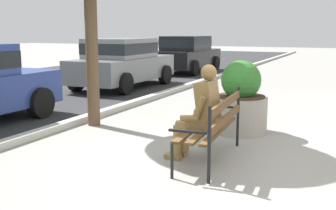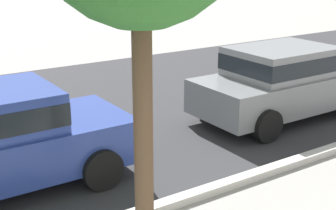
{
  "view_description": "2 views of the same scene",
  "coord_description": "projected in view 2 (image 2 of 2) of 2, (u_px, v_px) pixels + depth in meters",
  "views": [
    {
      "loc": [
        -5.27,
        -2.1,
        1.83
      ],
      "look_at": [
        0.12,
        0.41,
        0.75
      ],
      "focal_mm": 44.51,
      "sensor_mm": 36.0,
      "label": 1
    },
    {
      "loc": [
        -1.43,
        -2.1,
        3.45
      ],
      "look_at": [
        3.15,
        4.79,
        0.8
      ],
      "focal_mm": 51.31,
      "sensor_mm": 36.0,
      "label": 2
    }
  ],
  "objects": [
    {
      "name": "parked_car_grey",
      "position": [
        283.0,
        80.0,
        10.23
      ],
      "size": [
        4.1,
        1.92,
        1.56
      ],
      "color": "slate",
      "rests_on": "ground"
    }
  ]
}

